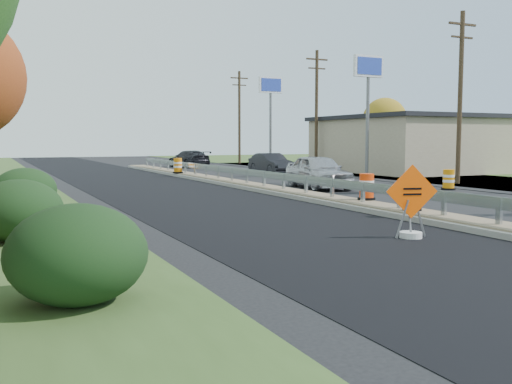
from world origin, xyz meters
name	(u,v)px	position (x,y,z in m)	size (l,w,h in m)	color
ground	(399,215)	(0.00, 0.00, 0.00)	(140.00, 140.00, 0.00)	black
milled_overlay	(177,194)	(-4.40, 10.00, 0.01)	(7.20, 120.00, 0.01)	black
median	(284,192)	(0.00, 8.00, 0.11)	(1.60, 55.00, 0.23)	gray
guardrail	(273,177)	(0.00, 9.00, 0.73)	(0.10, 46.15, 0.72)	silver
retail_building_near	(444,143)	(20.99, 20.00, 2.16)	(18.50, 12.50, 4.27)	tan
pylon_sign_mid	(368,78)	(10.50, 16.00, 6.48)	(2.20, 0.30, 7.90)	slate
pylon_sign_north	(271,93)	(10.50, 30.00, 6.48)	(2.20, 0.30, 7.90)	slate
utility_pole_smid	(460,94)	(11.50, 9.00, 4.93)	(1.90, 0.26, 9.40)	#473523
utility_pole_nmid	(316,108)	(11.50, 24.00, 4.93)	(1.90, 0.26, 9.40)	#473523
utility_pole_north	(239,115)	(11.50, 39.00, 4.93)	(1.90, 0.26, 9.40)	#473523
hedge_south	(77,254)	(-11.00, -6.00, 0.76)	(2.09, 2.09, 1.52)	black
hedge_mid	(19,210)	(-11.50, 0.00, 0.76)	(2.09, 2.09, 1.52)	black
hedge_north	(25,190)	(-11.00, 6.00, 0.76)	(2.09, 2.09, 1.52)	black
tree_far_yellow	(385,120)	(26.00, 34.00, 4.54)	(4.62, 4.62, 6.86)	#473523
caution_sign	(411,220)	(-2.66, -3.66, 0.47)	(1.29, 0.56, 1.84)	white
barrel_median_near	(412,197)	(-0.06, -0.69, 0.65)	(0.60, 0.60, 0.88)	black
barrel_median_mid	(367,187)	(0.55, 2.53, 0.70)	(0.66, 0.66, 0.97)	black
barrel_median_far	(178,166)	(-0.55, 21.90, 0.71)	(0.68, 0.68, 1.00)	black
barrel_shoulder_near	(449,180)	(8.34, 6.42, 0.48)	(0.68, 0.68, 1.00)	black
barrel_shoulder_mid	(278,166)	(7.86, 23.51, 0.44)	(0.62, 0.62, 0.92)	black
car_silver	(318,171)	(3.02, 9.93, 0.86)	(2.02, 5.03, 1.71)	#ABABB0
car_dark_mid	(271,164)	(6.40, 21.82, 0.75)	(1.58, 4.53, 1.49)	black
car_dark_far	(189,159)	(4.33, 33.96, 0.75)	(2.10, 5.18, 1.50)	black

